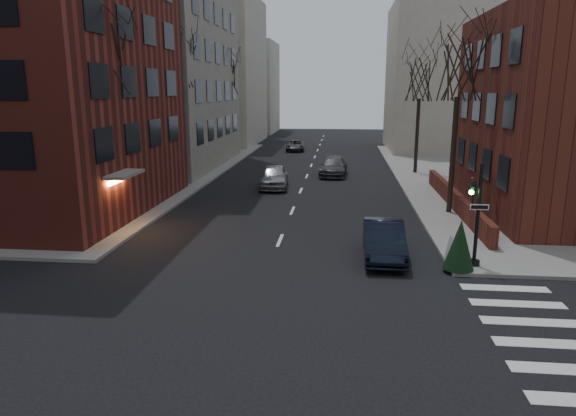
% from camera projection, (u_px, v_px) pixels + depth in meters
% --- Properties ---
extents(ground, '(160.00, 160.00, 0.00)m').
position_uv_depth(ground, '(219.00, 385.00, 12.18)').
color(ground, black).
rests_on(ground, ground).
extents(building_left_brick, '(15.00, 15.00, 18.00)m').
position_uv_depth(building_left_brick, '(5.00, 48.00, 27.70)').
color(building_left_brick, maroon).
rests_on(building_left_brick, ground).
extents(building_left_tan, '(18.00, 18.00, 28.00)m').
position_uv_depth(building_left_tan, '(112.00, 3.00, 43.67)').
color(building_left_tan, gray).
rests_on(building_left_tan, ground).
extents(low_wall_right, '(0.35, 16.00, 1.00)m').
position_uv_depth(low_wall_right, '(455.00, 200.00, 29.49)').
color(low_wall_right, '#572419').
rests_on(low_wall_right, sidewalk_far_right).
extents(building_distant_la, '(14.00, 16.00, 18.00)m').
position_uv_depth(building_distant_la, '(203.00, 71.00, 64.94)').
color(building_distant_la, '#BBB29F').
rests_on(building_distant_la, ground).
extents(building_distant_ra, '(14.00, 14.00, 16.00)m').
position_uv_depth(building_distant_ra, '(454.00, 78.00, 57.26)').
color(building_distant_ra, '#BBB29F').
rests_on(building_distant_ra, ground).
extents(building_distant_lb, '(10.00, 12.00, 14.00)m').
position_uv_depth(building_distant_lb, '(244.00, 88.00, 81.65)').
color(building_distant_lb, '#BBB29F').
rests_on(building_distant_lb, ground).
extents(traffic_signal, '(0.76, 0.44, 4.00)m').
position_uv_depth(traffic_signal, '(476.00, 221.00, 19.65)').
color(traffic_signal, black).
rests_on(traffic_signal, sidewalk_far_right).
extents(tree_left_a, '(4.18, 4.18, 10.26)m').
position_uv_depth(tree_left_a, '(103.00, 55.00, 24.72)').
color(tree_left_a, '#2D231C').
rests_on(tree_left_a, sidewalk_far_left).
extents(tree_left_b, '(4.40, 4.40, 10.80)m').
position_uv_depth(tree_left_b, '(180.00, 59.00, 36.24)').
color(tree_left_b, '#2D231C').
rests_on(tree_left_b, sidewalk_far_left).
extents(tree_left_c, '(3.96, 3.96, 9.72)m').
position_uv_depth(tree_left_c, '(225.00, 76.00, 50.00)').
color(tree_left_c, '#2D231C').
rests_on(tree_left_c, sidewalk_far_left).
extents(tree_right_a, '(3.96, 3.96, 9.72)m').
position_uv_depth(tree_right_a, '(459.00, 66.00, 26.90)').
color(tree_right_a, '#2D231C').
rests_on(tree_right_a, sidewalk_far_right).
extents(tree_right_b, '(3.74, 3.74, 9.18)m').
position_uv_depth(tree_right_b, '(420.00, 79.00, 40.56)').
color(tree_right_b, '#2D231C').
rests_on(tree_right_b, sidewalk_far_right).
extents(streetlamp_near, '(0.36, 0.36, 6.28)m').
position_uv_depth(streetlamp_near, '(173.00, 130.00, 33.37)').
color(streetlamp_near, black).
rests_on(streetlamp_near, sidewalk_far_left).
extents(streetlamp_far, '(0.36, 0.36, 6.28)m').
position_uv_depth(streetlamp_far, '(236.00, 115.00, 52.74)').
color(streetlamp_far, black).
rests_on(streetlamp_far, sidewalk_far_left).
extents(parked_sedan, '(1.67, 4.65, 1.52)m').
position_uv_depth(parked_sedan, '(384.00, 240.00, 21.23)').
color(parked_sedan, black).
rests_on(parked_sedan, ground).
extents(car_lane_silver, '(2.28, 4.86, 1.61)m').
position_uv_depth(car_lane_silver, '(274.00, 177.00, 36.28)').
color(car_lane_silver, gray).
rests_on(car_lane_silver, ground).
extents(car_lane_gray, '(2.33, 5.15, 1.46)m').
position_uv_depth(car_lane_gray, '(334.00, 167.00, 41.45)').
color(car_lane_gray, '#3D3D41').
rests_on(car_lane_gray, ground).
extents(car_lane_far, '(2.33, 4.49, 1.21)m').
position_uv_depth(car_lane_far, '(295.00, 145.00, 57.97)').
color(car_lane_far, '#3F3F44').
rests_on(car_lane_far, ground).
extents(sandwich_board, '(0.58, 0.69, 0.95)m').
position_uv_depth(sandwich_board, '(456.00, 249.00, 20.47)').
color(sandwich_board, silver).
rests_on(sandwich_board, sidewalk_far_right).
extents(evergreen_shrub, '(1.53, 1.53, 1.92)m').
position_uv_depth(evergreen_shrub, '(460.00, 245.00, 19.42)').
color(evergreen_shrub, black).
rests_on(evergreen_shrub, sidewalk_far_right).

